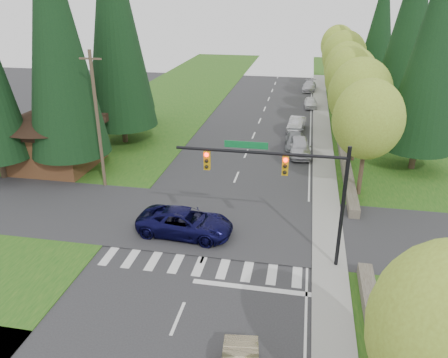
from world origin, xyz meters
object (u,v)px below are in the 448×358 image
(suv_navy, at_px, (185,222))
(parked_car_a, at_px, (300,147))
(parked_car_b, at_px, (295,142))
(parked_car_c, at_px, (296,124))
(parked_car_d, at_px, (311,103))
(parked_car_e, at_px, (309,86))

(suv_navy, height_order, parked_car_a, suv_navy)
(parked_car_b, height_order, parked_car_c, parked_car_c)
(parked_car_a, bearing_deg, parked_car_d, 81.57)
(parked_car_e, bearing_deg, parked_car_c, -89.72)
(parked_car_b, bearing_deg, parked_car_e, 84.96)
(parked_car_c, bearing_deg, parked_car_b, -82.03)
(parked_car_a, height_order, parked_car_d, parked_car_a)
(parked_car_c, xyz_separation_m, parked_car_e, (1.15, 20.46, -0.03))
(parked_car_b, bearing_deg, parked_car_c, 88.24)
(suv_navy, relative_size, parked_car_c, 1.36)
(parked_car_c, distance_m, parked_car_e, 20.49)
(parked_car_b, relative_size, parked_car_d, 1.23)
(parked_car_e, bearing_deg, suv_navy, -95.65)
(parked_car_e, bearing_deg, parked_car_a, -87.74)
(suv_navy, bearing_deg, parked_car_d, -8.22)
(parked_car_b, height_order, parked_car_e, same)
(suv_navy, distance_m, parked_car_d, 33.80)
(suv_navy, relative_size, parked_car_a, 1.24)
(parked_car_d, height_order, parked_car_e, parked_car_e)
(parked_car_a, bearing_deg, suv_navy, -118.21)
(parked_car_b, xyz_separation_m, parked_car_c, (-0.10, 5.77, 0.03))
(suv_navy, xyz_separation_m, parked_car_a, (6.36, 15.32, -0.01))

